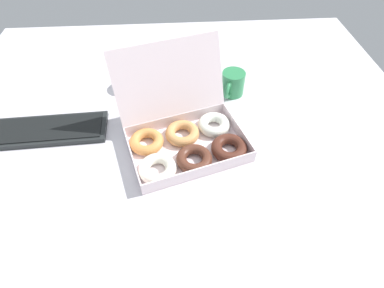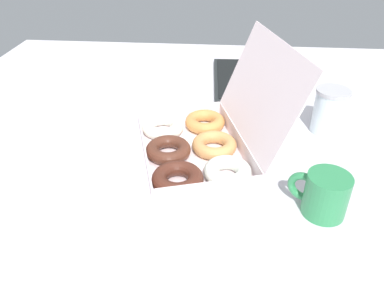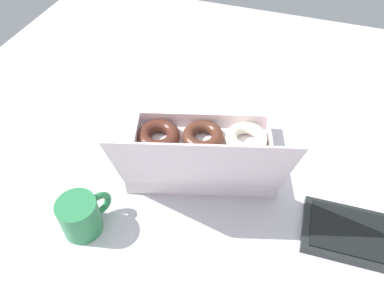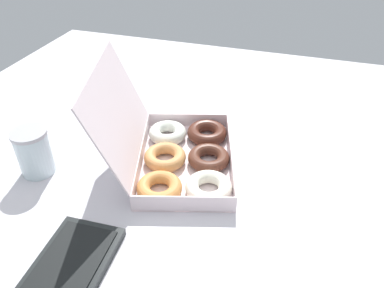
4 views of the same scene
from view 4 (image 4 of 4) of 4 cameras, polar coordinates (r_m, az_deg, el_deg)
name	(u,v)px [view 4 (image 4 of 4)]	position (r cm, az deg, el deg)	size (l,w,h in cm)	color
ground_plane	(179,168)	(105.16, -2.06, -3.74)	(180.00, 180.00, 2.00)	silver
donut_box	(180,153)	(103.27, -1.78, -1.44)	(45.60, 43.67, 28.56)	white
coffee_mug	(121,101)	(127.27, -10.71, 6.49)	(9.26, 12.18, 9.51)	#2F854F
glass_jar	(34,152)	(107.12, -22.95, -1.11)	(9.34, 9.34, 12.96)	silver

